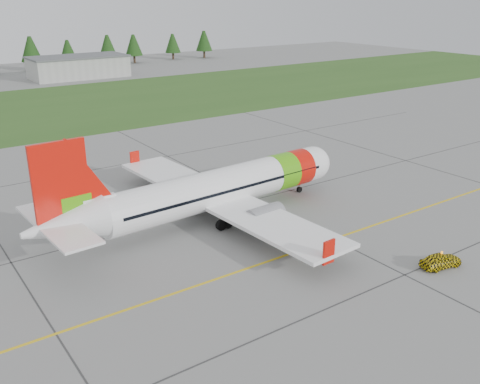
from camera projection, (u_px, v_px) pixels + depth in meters
ground at (310, 316)px, 36.81m from camera, size 320.00×320.00×0.00m
aircraft at (216, 189)px, 52.01m from camera, size 33.96×31.31×10.28m
follow_me_car at (443, 247)px, 42.80m from camera, size 1.47×1.64×3.57m
grass_strip at (15, 112)px, 99.76m from camera, size 320.00×50.00×0.03m
taxi_guideline at (243, 270)px, 42.95m from camera, size 120.00×0.25×0.02m
hangar_east at (79, 67)px, 139.92m from camera, size 24.00×12.00×5.20m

